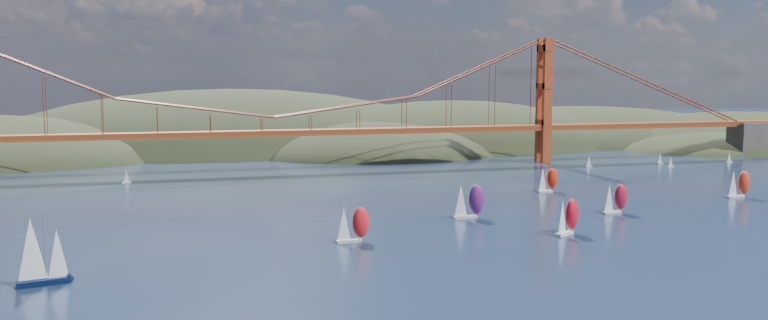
{
  "coord_description": "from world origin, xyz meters",
  "views": [
    {
      "loc": [
        -36.42,
        -122.71,
        39.6
      ],
      "look_at": [
        21.63,
        90.0,
        14.03
      ],
      "focal_mm": 35.0,
      "sensor_mm": 36.0,
      "label": 1
    }
  ],
  "objects": [
    {
      "name": "racer_0",
      "position": [
        1.82,
        46.09,
        4.43
      ],
      "size": [
        8.28,
        3.69,
        9.38
      ],
      "rotation": [
        0.0,
        0.0,
        0.1
      ],
      "color": "silver",
      "rests_on": "ground"
    },
    {
      "name": "headlands",
      "position": [
        44.95,
        278.29,
        -12.46
      ],
      "size": [
        725.0,
        225.0,
        96.0
      ],
      "color": "black",
      "rests_on": "ground"
    },
    {
      "name": "racer_3",
      "position": [
        81.75,
        102.2,
        4.27
      ],
      "size": [
        8.05,
        4.18,
        9.03
      ],
      "rotation": [
        0.0,
        0.0,
        0.19
      ],
      "color": "silver",
      "rests_on": "ground"
    },
    {
      "name": "racer_4",
      "position": [
        135.35,
        75.71,
        4.6
      ],
      "size": [
        8.54,
        3.59,
        9.73
      ],
      "rotation": [
        0.0,
        0.0,
        0.07
      ],
      "color": "silver",
      "rests_on": "ground"
    },
    {
      "name": "ground",
      "position": [
        0.0,
        0.0,
        0.0
      ],
      "size": [
        1200.0,
        1200.0,
        0.0
      ],
      "primitive_type": "plane",
      "color": "black",
      "rests_on": "ground"
    },
    {
      "name": "racer_1",
      "position": [
        54.91,
        40.44,
        4.66
      ],
      "size": [
        8.69,
        6.82,
        9.87
      ],
      "rotation": [
        0.0,
        0.0,
        0.53
      ],
      "color": "silver",
      "rests_on": "ground"
    },
    {
      "name": "distant_boat_4",
      "position": [
        130.4,
        158.22,
        2.41
      ],
      "size": [
        3.0,
        2.0,
        4.7
      ],
      "color": "silver",
      "rests_on": "ground"
    },
    {
      "name": "racer_2",
      "position": [
        81.95,
        62.1,
        4.47
      ],
      "size": [
        8.42,
        4.32,
        9.46
      ],
      "rotation": [
        0.0,
        0.0,
        0.18
      ],
      "color": "silver",
      "rests_on": "ground"
    },
    {
      "name": "distant_boat_5",
      "position": [
        163.62,
        148.54,
        2.41
      ],
      "size": [
        3.0,
        2.0,
        4.7
      ],
      "color": "silver",
      "rests_on": "ground"
    },
    {
      "name": "racer_rwb",
      "position": [
        39.14,
        66.23,
        4.99
      ],
      "size": [
        9.26,
        3.87,
        10.57
      ],
      "rotation": [
        0.0,
        0.0,
        0.06
      ],
      "color": "silver",
      "rests_on": "ground"
    },
    {
      "name": "sloop_navy",
      "position": [
        -62.66,
        26.49,
        6.34
      ],
      "size": [
        9.66,
        6.44,
        14.36
      ],
      "rotation": [
        0.0,
        0.0,
        0.25
      ],
      "color": "black",
      "rests_on": "ground"
    },
    {
      "name": "bridge",
      "position": [
        -1.75,
        180.0,
        32.23
      ],
      "size": [
        552.0,
        12.0,
        55.0
      ],
      "color": "#8D3B16",
      "rests_on": "ground"
    },
    {
      "name": "distant_boat_3",
      "position": [
        -55.93,
        161.12,
        2.41
      ],
      "size": [
        3.0,
        2.0,
        4.7
      ],
      "color": "silver",
      "rests_on": "ground"
    },
    {
      "name": "distant_boat_7",
      "position": [
        199.59,
        156.36,
        2.41
      ],
      "size": [
        3.0,
        2.0,
        4.7
      ],
      "color": "silver",
      "rests_on": "ground"
    },
    {
      "name": "distant_boat_6",
      "position": [
        166.9,
        160.49,
        2.41
      ],
      "size": [
        3.0,
        2.0,
        4.7
      ],
      "color": "silver",
      "rests_on": "ground"
    }
  ]
}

